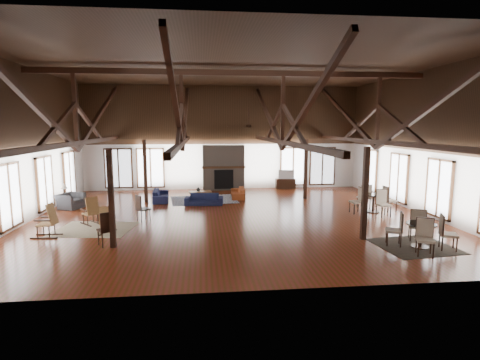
{
  "coord_description": "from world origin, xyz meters",
  "views": [
    {
      "loc": [
        -1.26,
        -14.95,
        3.7
      ],
      "look_at": [
        0.39,
        1.0,
        1.38
      ],
      "focal_mm": 28.0,
      "sensor_mm": 36.0,
      "label": 1
    }
  ],
  "objects": [
    {
      "name": "rug_dark",
      "position": [
        5.29,
        -4.37,
        0.01
      ],
      "size": [
        2.43,
        2.26,
        0.01
      ],
      "primitive_type": "cube",
      "rotation": [
        0.0,
        0.0,
        0.11
      ],
      "color": "black",
      "rests_on": "floor"
    },
    {
      "name": "rug_tan",
      "position": [
        -5.16,
        -1.35,
        0.01
      ],
      "size": [
        2.93,
        2.44,
        0.01
      ],
      "primitive_type": "cube",
      "rotation": [
        0.0,
        0.0,
        -0.14
      ],
      "color": "tan",
      "rests_on": "floor"
    },
    {
      "name": "side_table_lamp",
      "position": [
        -7.6,
        2.8,
        0.41
      ],
      "size": [
        0.43,
        0.43,
        1.09
      ],
      "color": "black",
      "rests_on": "floor"
    },
    {
      "name": "sofa_navy_left",
      "position": [
        -3.31,
        3.71,
        0.27
      ],
      "size": [
        1.91,
        0.85,
        0.55
      ],
      "primitive_type": "imported",
      "rotation": [
        0.0,
        0.0,
        1.64
      ],
      "color": "#15193B",
      "rests_on": "floor"
    },
    {
      "name": "floor",
      "position": [
        0.0,
        0.0,
        0.0
      ],
      "size": [
        16.0,
        16.0,
        0.0
      ],
      "primitive_type": "plane",
      "color": "maroon",
      "rests_on": "ground"
    },
    {
      "name": "cup_far",
      "position": [
        6.16,
        0.13,
        0.84
      ],
      "size": [
        0.12,
        0.12,
        0.09
      ],
      "primitive_type": "imported",
      "rotation": [
        0.0,
        0.0,
        0.02
      ],
      "color": "#B2B2B2",
      "rests_on": "cafe_table_far"
    },
    {
      "name": "cafe_table_far",
      "position": [
        6.09,
        0.2,
        0.55
      ],
      "size": [
        2.12,
        2.12,
        1.09
      ],
      "rotation": [
        0.0,
        0.0,
        0.09
      ],
      "color": "black",
      "rests_on": "floor"
    },
    {
      "name": "side_chair_a",
      "position": [
        -3.64,
        -0.37,
        0.61
      ],
      "size": [
        0.62,
        0.62,
        1.05
      ],
      "rotation": [
        0.0,
        0.0,
        -0.94
      ],
      "color": "black",
      "rests_on": "floor"
    },
    {
      "name": "roof_truss",
      "position": [
        0.0,
        0.0,
        4.03
      ],
      "size": [
        15.6,
        14.07,
        3.14
      ],
      "color": "black",
      "rests_on": "wall_back"
    },
    {
      "name": "rug_navy",
      "position": [
        -1.17,
        3.7,
        0.01
      ],
      "size": [
        3.46,
        2.75,
        0.01
      ],
      "primitive_type": "cube",
      "rotation": [
        0.0,
        0.0,
        0.11
      ],
      "color": "#192247",
      "rests_on": "floor"
    },
    {
      "name": "rocking_chair_a",
      "position": [
        -5.43,
        -0.68,
        0.5
      ],
      "size": [
        0.88,
        0.91,
        1.07
      ],
      "rotation": [
        0.0,
        0.0,
        0.74
      ],
      "color": "olive",
      "rests_on": "floor"
    },
    {
      "name": "post_grid",
      "position": [
        0.0,
        0.0,
        1.52
      ],
      "size": [
        8.16,
        7.16,
        3.05
      ],
      "color": "black",
      "rests_on": "floor"
    },
    {
      "name": "fireplace",
      "position": [
        0.0,
        6.67,
        1.29
      ],
      "size": [
        2.5,
        0.69,
        2.6
      ],
      "color": "#706355",
      "rests_on": "floor"
    },
    {
      "name": "cup_near",
      "position": [
        5.47,
        -4.45,
        0.81
      ],
      "size": [
        0.12,
        0.12,
        0.09
      ],
      "primitive_type": "imported",
      "rotation": [
        0.0,
        0.0,
        0.02
      ],
      "color": "#B2B2B2",
      "rests_on": "cafe_table_near"
    },
    {
      "name": "side_chair_b",
      "position": [
        -4.2,
        -3.4,
        0.64
      ],
      "size": [
        0.64,
        0.64,
        1.1
      ],
      "rotation": [
        0.0,
        0.0,
        0.56
      ],
      "color": "black",
      "rests_on": "floor"
    },
    {
      "name": "armchair",
      "position": [
        -7.2,
        2.37,
        0.34
      ],
      "size": [
        1.3,
        1.23,
        0.68
      ],
      "primitive_type": "imported",
      "rotation": [
        0.0,
        0.0,
        1.19
      ],
      "color": "#2F2F31",
      "rests_on": "floor"
    },
    {
      "name": "wall_front",
      "position": [
        0.0,
        -7.0,
        3.0
      ],
      "size": [
        16.0,
        0.02,
        6.0
      ],
      "primitive_type": "cube",
      "color": "silver",
      "rests_on": "floor"
    },
    {
      "name": "wall_back",
      "position": [
        0.0,
        7.0,
        3.0
      ],
      "size": [
        16.0,
        0.02,
        6.0
      ],
      "primitive_type": "cube",
      "color": "silver",
      "rests_on": "floor"
    },
    {
      "name": "rocking_chair_c",
      "position": [
        -6.38,
        -2.17,
        0.54
      ],
      "size": [
        0.92,
        0.54,
        1.15
      ],
      "rotation": [
        0.0,
        0.0,
        1.51
      ],
      "color": "olive",
      "rests_on": "floor"
    },
    {
      "name": "cafe_table_near",
      "position": [
        5.38,
        -4.5,
        0.53
      ],
      "size": [
        2.05,
        2.05,
        1.06
      ],
      "rotation": [
        0.0,
        0.0,
        -0.4
      ],
      "color": "black",
      "rests_on": "floor"
    },
    {
      "name": "television",
      "position": [
        3.74,
        6.75,
        0.85
      ],
      "size": [
        0.94,
        0.2,
        0.54
      ],
      "primitive_type": "imported",
      "rotation": [
        0.0,
        0.0,
        -0.09
      ],
      "color": "#B2B2B2",
      "rests_on": "tv_console"
    },
    {
      "name": "sofa_navy_front",
      "position": [
        -1.17,
        2.52,
        0.26
      ],
      "size": [
        1.85,
        0.9,
        0.52
      ],
      "primitive_type": "imported",
      "rotation": [
        0.0,
        0.0,
        -0.12
      ],
      "color": "#141937",
      "rests_on": "floor"
    },
    {
      "name": "vase",
      "position": [
        -1.45,
        3.82,
        0.53
      ],
      "size": [
        0.26,
        0.26,
        0.21
      ],
      "primitive_type": "imported",
      "rotation": [
        0.0,
        0.0,
        -0.42
      ],
      "color": "#B2B2B2",
      "rests_on": "coffee_table"
    },
    {
      "name": "rocking_chair_b",
      "position": [
        -4.54,
        -2.01,
        0.46
      ],
      "size": [
        0.46,
        0.79,
        0.99
      ],
      "rotation": [
        0.0,
        0.0,
        -0.05
      ],
      "color": "olive",
      "rests_on": "floor"
    },
    {
      "name": "ceiling_fan",
      "position": [
        0.5,
        -1.0,
        3.73
      ],
      "size": [
        1.6,
        1.6,
        0.75
      ],
      "color": "black",
      "rests_on": "roof_truss"
    },
    {
      "name": "tv_console",
      "position": [
        3.71,
        6.75,
        0.29
      ],
      "size": [
        1.15,
        0.43,
        0.58
      ],
      "primitive_type": "cube",
      "color": "black",
      "rests_on": "floor"
    },
    {
      "name": "coffee_table",
      "position": [
        -1.35,
        3.79,
        0.37
      ],
      "size": [
        1.18,
        0.7,
        0.43
      ],
      "rotation": [
        0.0,
        0.0,
        0.13
      ],
      "color": "brown",
      "rests_on": "floor"
    },
    {
      "name": "sofa_orange",
      "position": [
        0.6,
        4.16,
        0.25
      ],
      "size": [
        1.75,
        0.74,
        0.5
      ],
      "primitive_type": "imported",
      "rotation": [
        0.0,
        0.0,
        -1.61
      ],
      "color": "#923F1C",
      "rests_on": "floor"
    },
    {
      "name": "wall_right",
      "position": [
        8.0,
        0.0,
        3.0
      ],
      "size": [
        0.02,
        14.0,
        6.0
      ],
      "primitive_type": "cube",
      "color": "silver",
      "rests_on": "floor"
    },
    {
      "name": "wall_left",
      "position": [
        -8.0,
        0.0,
        3.0
      ],
      "size": [
        0.02,
        14.0,
        6.0
      ],
      "primitive_type": "cube",
      "color": "silver",
      "rests_on": "floor"
    },
    {
      "name": "ceiling",
      "position": [
        0.0,
        0.0,
        6.0
      ],
      "size": [
        16.0,
        14.0,
        0.02
      ],
      "primitive_type": "cube",
      "color": "black",
      "rests_on": "wall_back"
    }
  ]
}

